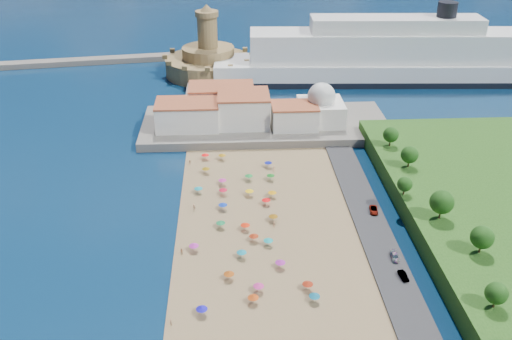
{
  "coord_description": "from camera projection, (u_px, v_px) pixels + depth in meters",
  "views": [
    {
      "loc": [
        -3.82,
        -120.47,
        84.36
      ],
      "look_at": [
        4.0,
        25.0,
        8.0
      ],
      "focal_mm": 40.0,
      "sensor_mm": 36.0,
      "label": 1
    }
  ],
  "objects": [
    {
      "name": "beachgoers",
      "position": [
        224.0,
        248.0,
        142.0
      ],
      "size": [
        33.34,
        102.67,
        1.88
      ],
      "color": "tan",
      "rests_on": "beach"
    },
    {
      "name": "fortress",
      "position": [
        209.0,
        61.0,
        264.28
      ],
      "size": [
        40.0,
        40.0,
        32.4
      ],
      "color": "#98814C",
      "rests_on": "ground"
    },
    {
      "name": "parked_cars",
      "position": [
        386.0,
        238.0,
        145.61
      ],
      "size": [
        2.85,
        33.54,
        1.31
      ],
      "color": "gray",
      "rests_on": "promenade"
    },
    {
      "name": "breakwater",
      "position": [
        7.0,
        66.0,
        275.38
      ],
      "size": [
        199.03,
        34.77,
        2.6
      ],
      "primitive_type": "cube",
      "rotation": [
        0.0,
        0.0,
        0.14
      ],
      "color": "#59544C",
      "rests_on": "ground"
    },
    {
      "name": "cruise_ship",
      "position": [
        393.0,
        58.0,
        254.96
      ],
      "size": [
        161.26,
        31.54,
        35.04
      ],
      "color": "black",
      "rests_on": "ground"
    },
    {
      "name": "ground",
      "position": [
        246.0,
        243.0,
        145.9
      ],
      "size": [
        700.0,
        700.0,
        0.0
      ],
      "primitive_type": "plane",
      "color": "#071938",
      "rests_on": "ground"
    },
    {
      "name": "domed_building",
      "position": [
        321.0,
        107.0,
        205.95
      ],
      "size": [
        16.0,
        16.0,
        15.0
      ],
      "color": "silver",
      "rests_on": "terrace"
    },
    {
      "name": "beach_parasols",
      "position": [
        245.0,
        247.0,
        140.87
      ],
      "size": [
        29.8,
        116.01,
        2.2
      ],
      "color": "gray",
      "rests_on": "beach"
    },
    {
      "name": "terrace",
      "position": [
        265.0,
        125.0,
        210.24
      ],
      "size": [
        90.0,
        36.0,
        3.0
      ],
      "primitive_type": "cube",
      "color": "#59544C",
      "rests_on": "ground"
    },
    {
      "name": "hillside_trees",
      "position": [
        451.0,
        221.0,
        136.86
      ],
      "size": [
        14.74,
        109.0,
        7.85
      ],
      "color": "#382314",
      "rests_on": "hillside"
    },
    {
      "name": "jetty",
      "position": [
        208.0,
        94.0,
        240.29
      ],
      "size": [
        18.0,
        70.0,
        2.4
      ],
      "primitive_type": "cube",
      "color": "#59544C",
      "rests_on": "ground"
    },
    {
      "name": "waterfront_buildings",
      "position": [
        230.0,
        109.0,
        207.23
      ],
      "size": [
        57.0,
        29.0,
        11.0
      ],
      "color": "silver",
      "rests_on": "terrace"
    }
  ]
}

